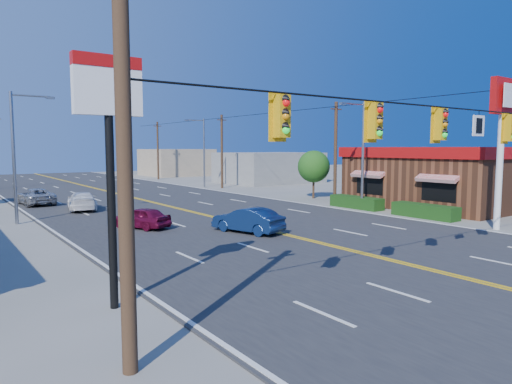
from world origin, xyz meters
TOP-DOWN VIEW (x-y plane):
  - ground at (0.00, 0.00)m, footprint 160.00×160.00m
  - road at (0.00, 20.00)m, footprint 20.00×120.00m
  - signal_span at (-0.12, 0.00)m, footprint 24.32×0.34m
  - kfc at (19.90, 12.00)m, footprint 16.30×12.40m
  - kfc_pylon at (11.00, 4.00)m, footprint 2.20×0.36m
  - pizza_hut_sign at (-11.00, 4.00)m, footprint 1.90×0.30m
  - streetlight_se at (10.79, 14.00)m, footprint 2.55×0.25m
  - streetlight_ne at (10.79, 38.00)m, footprint 2.55×0.25m
  - streetlight_sw at (-10.79, 22.00)m, footprint 2.55×0.25m
  - utility_pole_near at (12.20, 18.00)m, footprint 0.28×0.28m
  - utility_pole_mid at (12.20, 36.00)m, footprint 0.28×0.28m
  - utility_pole_far at (12.20, 54.00)m, footprint 0.28×0.28m
  - tree_kfc_rear at (13.50, 22.00)m, footprint 2.94×2.94m
  - bld_east_mid at (22.00, 40.00)m, footprint 12.00×10.00m
  - bld_east_far at (19.00, 62.00)m, footprint 10.00×10.00m
  - car_magenta at (-5.45, 15.89)m, footprint 2.77×3.84m
  - car_blue at (-1.27, 11.27)m, footprint 2.54×4.36m
  - car_white at (-6.14, 25.81)m, footprint 2.75×4.90m
  - car_silver at (-8.31, 31.29)m, footprint 2.49×4.90m

SIDE VIEW (x-z plane):
  - ground at x=0.00m, z-range 0.00..0.00m
  - road at x=0.00m, z-range 0.00..0.06m
  - car_magenta at x=-5.45m, z-range 0.00..1.22m
  - car_silver at x=-8.31m, z-range 0.00..1.33m
  - car_white at x=-6.14m, z-range 0.00..1.34m
  - car_blue at x=-1.27m, z-range 0.00..1.36m
  - bld_east_mid at x=22.00m, z-range 0.00..4.00m
  - bld_east_far at x=19.00m, z-range 0.00..4.40m
  - kfc at x=19.90m, z-range 0.03..4.73m
  - tree_kfc_rear at x=13.50m, z-range 0.73..5.14m
  - utility_pole_near at x=12.20m, z-range 0.00..8.40m
  - utility_pole_mid at x=12.20m, z-range 0.00..8.40m
  - utility_pole_far at x=12.20m, z-range 0.00..8.40m
  - streetlight_se at x=10.79m, z-range 0.51..8.51m
  - streetlight_ne at x=10.79m, z-range 0.51..8.51m
  - streetlight_sw at x=-10.79m, z-range 0.51..8.51m
  - signal_span at x=-0.12m, z-range 0.39..9.39m
  - pizza_hut_sign at x=-11.00m, z-range 1.76..8.61m
  - kfc_pylon at x=11.00m, z-range 1.79..10.29m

